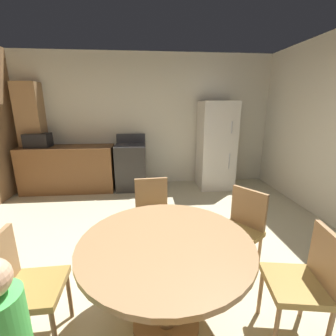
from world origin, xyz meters
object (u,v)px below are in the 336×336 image
at_px(dining_table, 166,259).
at_px(chair_north, 152,212).
at_px(chair_east, 307,279).
at_px(refrigerator, 216,146).
at_px(chair_northeast, 241,226).
at_px(oven_range, 131,166).
at_px(chair_west, 22,284).
at_px(microwave, 38,140).

height_order(dining_table, chair_north, chair_north).
bearing_deg(dining_table, chair_north, 93.98).
bearing_deg(chair_east, dining_table, 0.00).
height_order(refrigerator, chair_northeast, refrigerator).
xyz_separation_m(chair_east, chair_northeast, (-0.17, 0.75, 0.00)).
height_order(oven_range, chair_west, oven_range).
bearing_deg(refrigerator, chair_west, -125.99).
distance_m(dining_table, chair_west, 1.00).
xyz_separation_m(chair_west, chair_northeast, (1.81, 0.61, 0.00)).
xyz_separation_m(dining_table, chair_west, (-1.00, -0.03, -0.10)).
distance_m(microwave, chair_north, 3.09).
bearing_deg(oven_range, chair_west, -99.84).
bearing_deg(microwave, chair_northeast, -40.97).
bearing_deg(chair_west, chair_northeast, 16.97).
xyz_separation_m(oven_range, chair_north, (0.37, -2.19, 0.03)).
distance_m(microwave, chair_east, 4.65).
relative_size(microwave, chair_east, 0.51).
xyz_separation_m(refrigerator, chair_west, (-2.30, -3.16, -0.38)).
bearing_deg(microwave, chair_east, -46.62).
bearing_deg(chair_east, oven_range, -57.18).
height_order(oven_range, microwave, microwave).
bearing_deg(chair_northeast, chair_west, -16.97).
bearing_deg(chair_north, oven_range, -174.35).
xyz_separation_m(microwave, chair_north, (2.12, -2.19, -0.53)).
bearing_deg(chair_northeast, refrigerator, -136.26).
bearing_deg(chair_east, chair_north, -38.11).
xyz_separation_m(refrigerator, chair_east, (-0.31, -3.30, -0.38)).
bearing_deg(chair_northeast, chair_east, 67.33).
bearing_deg(oven_range, chair_east, -66.99).
height_order(chair_east, chair_northeast, same).
bearing_deg(refrigerator, chair_north, -122.60).
bearing_deg(oven_range, dining_table, -82.12).
height_order(microwave, chair_west, microwave).
distance_m(oven_range, chair_northeast, 2.89).
relative_size(oven_range, dining_table, 0.89).
bearing_deg(refrigerator, dining_table, -112.49).
bearing_deg(refrigerator, oven_range, 178.23).
height_order(microwave, chair_east, microwave).
distance_m(dining_table, chair_northeast, 1.00).
height_order(oven_range, dining_table, oven_range).
relative_size(microwave, chair_west, 0.51).
bearing_deg(chair_west, chair_east, -5.70).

